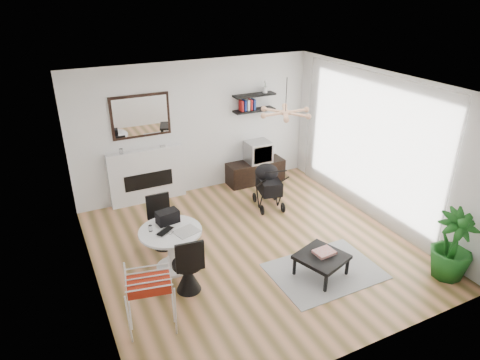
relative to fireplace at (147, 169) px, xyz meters
name	(u,v)px	position (x,y,z in m)	size (l,w,h in m)	color
floor	(254,247)	(1.10, -2.42, -0.69)	(5.00, 5.00, 0.00)	brown
ceiling	(256,86)	(1.10, -2.42, 2.01)	(5.00, 5.00, 0.00)	white
wall_back	(196,128)	(1.10, 0.08, 0.66)	(5.00, 5.00, 0.00)	white
wall_left	(86,208)	(-1.40, -2.42, 0.66)	(5.00, 5.00, 0.00)	white
wall_right	(379,148)	(3.60, -2.42, 0.66)	(5.00, 5.00, 0.00)	white
sheer_curtain	(367,145)	(3.50, -2.22, 0.66)	(0.04, 3.60, 2.60)	white
fireplace	(147,169)	(0.00, 0.00, 0.00)	(1.50, 0.17, 2.16)	white
shelf_lower	(254,110)	(2.35, -0.05, 0.91)	(0.90, 0.25, 0.04)	black
shelf_upper	(254,95)	(2.35, -0.05, 1.23)	(0.90, 0.25, 0.04)	black
pendant_lamp	(285,113)	(1.80, -2.12, 1.46)	(0.90, 0.90, 0.10)	tan
tv_console	(255,172)	(2.35, -0.16, -0.45)	(1.27, 0.45, 0.48)	black
crt_tv	(258,152)	(2.41, -0.16, 0.02)	(0.51, 0.45, 0.45)	#ABABAD
dining_table	(171,244)	(-0.29, -2.39, -0.23)	(0.94, 0.94, 0.69)	white
laptop	(167,232)	(-0.35, -2.44, 0.01)	(0.30, 0.19, 0.02)	black
black_bag	(168,217)	(-0.25, -2.15, 0.10)	(0.33, 0.20, 0.20)	black
newspaper	(186,231)	(-0.09, -2.53, 0.01)	(0.34, 0.28, 0.01)	silver
drinking_glass	(150,228)	(-0.55, -2.28, 0.05)	(0.06, 0.06, 0.09)	white
chair_far	(163,231)	(-0.23, -1.72, -0.40)	(0.43, 0.43, 0.90)	black
chair_near	(188,274)	(-0.24, -2.98, -0.40)	(0.44, 0.46, 0.92)	black
drying_rack	(151,303)	(-0.92, -3.54, -0.23)	(0.68, 0.65, 0.87)	white
stroller	(268,187)	(2.04, -1.24, -0.28)	(0.61, 0.82, 0.93)	black
rug	(325,271)	(1.77, -3.49, -0.68)	(1.64, 1.19, 0.01)	#A0A0A0
coffee_table	(322,258)	(1.66, -3.52, -0.38)	(0.83, 0.83, 0.34)	black
magazines	(324,252)	(1.72, -3.49, -0.32)	(0.30, 0.24, 0.04)	#C63931
potted_plant	(453,245)	(3.35, -4.38, -0.15)	(0.60, 0.60, 1.08)	#185619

